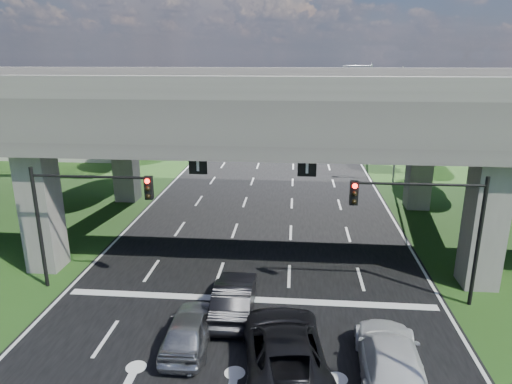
# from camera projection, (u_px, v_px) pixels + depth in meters

# --- Properties ---
(ground) EXTENTS (160.00, 160.00, 0.00)m
(ground) POSITION_uv_depth(u_px,v_px,m) (240.00, 346.00, 17.72)
(ground) COLOR #224014
(ground) RESTS_ON ground
(road) EXTENTS (18.00, 120.00, 0.03)m
(road) POSITION_uv_depth(u_px,v_px,m) (260.00, 244.00, 27.26)
(road) COLOR black
(road) RESTS_ON ground
(overpass) EXTENTS (80.00, 15.00, 10.00)m
(overpass) POSITION_uv_depth(u_px,v_px,m) (263.00, 107.00, 26.89)
(overpass) COLOR #3D3A38
(overpass) RESTS_ON ground
(warehouse) EXTENTS (20.00, 10.00, 4.00)m
(warehouse) POSITION_uv_depth(u_px,v_px,m) (53.00, 135.00, 52.70)
(warehouse) COLOR #9E9E99
(warehouse) RESTS_ON ground
(signal_right) EXTENTS (5.76, 0.54, 6.00)m
(signal_right) POSITION_uv_depth(u_px,v_px,m) (430.00, 216.00, 19.63)
(signal_right) COLOR black
(signal_right) RESTS_ON ground
(signal_left) EXTENTS (5.76, 0.54, 6.00)m
(signal_left) POSITION_uv_depth(u_px,v_px,m) (81.00, 206.00, 20.93)
(signal_left) COLOR black
(signal_left) RESTS_ON ground
(streetlight_far) EXTENTS (3.38, 0.25, 10.00)m
(streetlight_far) POSITION_uv_depth(u_px,v_px,m) (394.00, 118.00, 38.10)
(streetlight_far) COLOR gray
(streetlight_far) RESTS_ON ground
(streetlight_beyond) EXTENTS (3.38, 0.25, 10.00)m
(streetlight_beyond) POSITION_uv_depth(u_px,v_px,m) (366.00, 100.00, 53.37)
(streetlight_beyond) COLOR gray
(streetlight_beyond) RESTS_ON ground
(tree_left_near) EXTENTS (4.50, 4.50, 7.80)m
(tree_left_near) POSITION_uv_depth(u_px,v_px,m) (124.00, 123.00, 42.30)
(tree_left_near) COLOR black
(tree_left_near) RESTS_ON ground
(tree_left_mid) EXTENTS (3.91, 3.90, 6.76)m
(tree_left_mid) POSITION_uv_depth(u_px,v_px,m) (124.00, 118.00, 50.37)
(tree_left_mid) COLOR black
(tree_left_mid) RESTS_ON ground
(tree_left_far) EXTENTS (4.80, 4.80, 8.32)m
(tree_left_far) POSITION_uv_depth(u_px,v_px,m) (178.00, 103.00, 57.40)
(tree_left_far) COLOR black
(tree_left_far) RESTS_ON ground
(tree_right_near) EXTENTS (4.20, 4.20, 7.28)m
(tree_right_near) POSITION_uv_depth(u_px,v_px,m) (416.00, 127.00, 42.07)
(tree_right_near) COLOR black
(tree_right_near) RESTS_ON ground
(tree_right_mid) EXTENTS (3.91, 3.90, 6.76)m
(tree_right_mid) POSITION_uv_depth(u_px,v_px,m) (426.00, 119.00, 49.55)
(tree_right_mid) COLOR black
(tree_right_mid) RESTS_ON ground
(tree_right_far) EXTENTS (4.50, 4.50, 7.80)m
(tree_right_far) POSITION_uv_depth(u_px,v_px,m) (377.00, 105.00, 57.32)
(tree_right_far) COLOR black
(tree_right_far) RESTS_ON ground
(car_silver) EXTENTS (1.75, 4.25, 1.44)m
(car_silver) POSITION_uv_depth(u_px,v_px,m) (190.00, 329.00, 17.54)
(car_silver) COLOR #9EA0A5
(car_silver) RESTS_ON road
(car_dark) EXTENTS (1.74, 4.73, 1.55)m
(car_dark) POSITION_uv_depth(u_px,v_px,m) (234.00, 297.00, 19.71)
(car_dark) COLOR black
(car_dark) RESTS_ON road
(car_white) EXTENTS (2.41, 5.39, 1.54)m
(car_white) POSITION_uv_depth(u_px,v_px,m) (390.00, 358.00, 15.76)
(car_white) COLOR silver
(car_white) RESTS_ON road
(car_trailing) EXTENTS (3.64, 6.46, 1.71)m
(car_trailing) POSITION_uv_depth(u_px,v_px,m) (284.00, 349.00, 16.12)
(car_trailing) COLOR black
(car_trailing) RESTS_ON road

